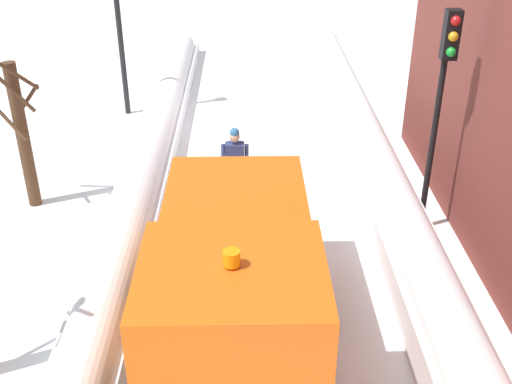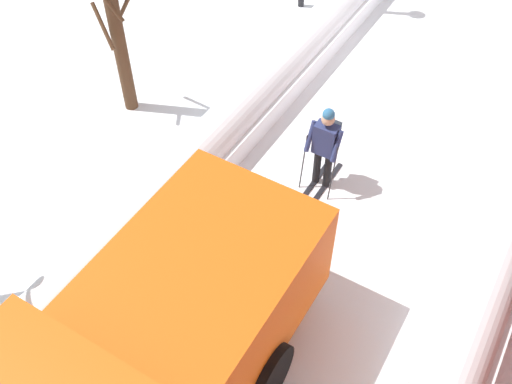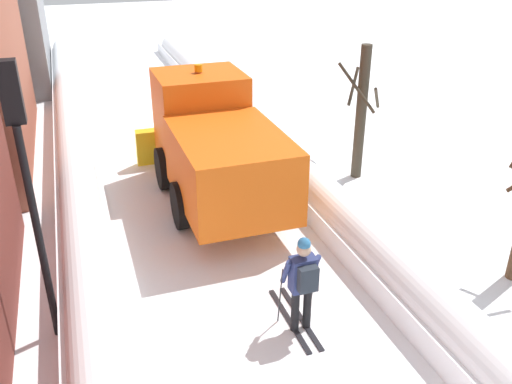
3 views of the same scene
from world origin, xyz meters
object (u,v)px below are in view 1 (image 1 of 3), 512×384
(skier, at_px, (235,161))
(traffic_light_pole, at_px, (443,84))
(plow_truck, at_px, (235,291))
(bare_tree_near, at_px, (22,133))
(street_lamp, at_px, (117,5))

(skier, relative_size, traffic_light_pole, 0.39)
(plow_truck, xyz_separation_m, bare_tree_near, (4.63, -5.21, 0.28))
(plow_truck, bearing_deg, street_lamp, -72.41)
(traffic_light_pole, bearing_deg, plow_truck, 45.41)
(plow_truck, distance_m, traffic_light_pole, 5.81)
(plow_truck, distance_m, bare_tree_near, 6.97)
(plow_truck, bearing_deg, skier, -89.29)
(street_lamp, bearing_deg, bare_tree_near, 77.98)
(skier, xyz_separation_m, bare_tree_near, (4.56, 0.07, 0.75))
(traffic_light_pole, xyz_separation_m, bare_tree_near, (8.52, -1.26, -1.47))
(street_lamp, bearing_deg, plow_truck, 107.59)
(bare_tree_near, bearing_deg, street_lamp, -102.02)
(street_lamp, bearing_deg, skier, 121.26)
(plow_truck, xyz_separation_m, street_lamp, (3.43, -10.82, 1.77))
(skier, height_order, traffic_light_pole, traffic_light_pole)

